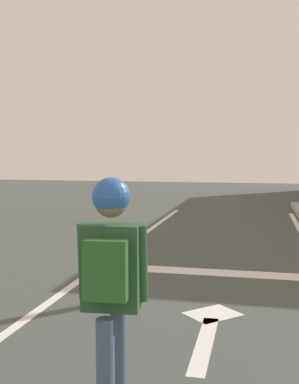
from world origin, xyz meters
The scene contains 6 objects.
lane_line_center centered at (-0.07, 6.00, 0.00)m, with size 0.12×20.00×0.01m, color silver.
stop_bar centered at (1.73, 8.53, 0.00)m, with size 3.59×0.40×0.01m, color silver.
lane_arrow_stem centered at (1.91, 5.83, 0.00)m, with size 0.16×1.40×0.01m, color silver.
lane_arrow_head centered at (1.91, 6.68, 0.00)m, with size 0.56×0.44×0.01m, color silver.
skater centered at (1.50, 4.19, 1.07)m, with size 0.44×0.60×1.58m.
traffic_signal_mast centered at (2.72, 10.03, 3.91)m, with size 5.13×0.34×5.65m.
Camera 1 is at (2.36, 1.47, 1.82)m, focal length 44.21 mm.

